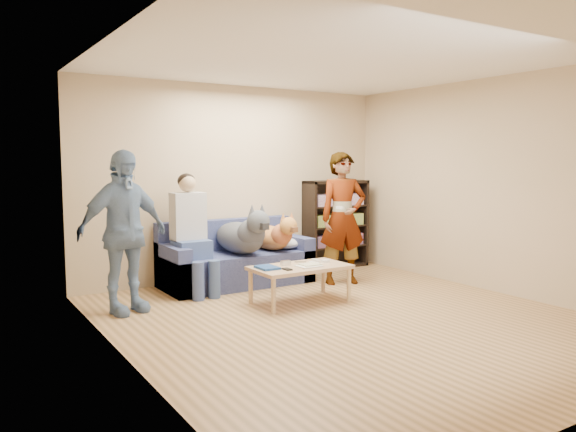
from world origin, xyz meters
TOP-DOWN VIEW (x-y plane):
  - ground at (0.00, 0.00)m, footprint 5.00×5.00m
  - ceiling at (0.00, 0.00)m, footprint 5.00×5.00m
  - wall_back at (0.00, 2.50)m, footprint 4.50×0.00m
  - wall_left at (-2.25, 0.00)m, footprint 0.00×5.00m
  - wall_right at (2.25, 0.00)m, footprint 0.00×5.00m
  - blanket at (0.45, 1.94)m, footprint 0.39×0.33m
  - person_standing_right at (0.96, 1.39)m, footprint 0.71×0.56m
  - person_standing_left at (-1.86, 1.48)m, footprint 1.08×0.66m
  - held_controller at (0.76, 1.19)m, footprint 0.05×0.12m
  - notebook_blue at (-0.46, 0.90)m, footprint 0.20×0.26m
  - papers at (-0.01, 0.75)m, footprint 0.26×0.20m
  - magazine at (0.02, 0.77)m, footprint 0.22×0.17m
  - camera_silver at (-0.18, 0.97)m, footprint 0.11×0.06m
  - controller_a at (0.22, 0.95)m, footprint 0.04×0.13m
  - controller_b at (0.30, 0.87)m, footprint 0.09×0.06m
  - headphone_cup_a at (0.14, 0.83)m, footprint 0.07×0.07m
  - headphone_cup_b at (0.14, 0.91)m, footprint 0.07×0.07m
  - pen_orange at (-0.08, 0.69)m, footprint 0.13×0.06m
  - pen_black at (0.06, 1.03)m, footprint 0.13×0.08m
  - wallet at (-0.31, 0.73)m, footprint 0.07×0.12m
  - sofa at (-0.25, 2.10)m, footprint 1.90×0.85m
  - person_seated at (-0.90, 1.97)m, footprint 0.40×0.73m
  - dog_gray at (-0.25, 1.87)m, footprint 0.46×1.27m
  - dog_tan at (0.23, 1.92)m, footprint 0.37×1.14m
  - coffee_table at (-0.06, 0.85)m, footprint 1.10×0.60m
  - bookshelf at (1.55, 2.33)m, footprint 1.00×0.34m

SIDE VIEW (x-z plane):
  - ground at x=0.00m, z-range 0.00..0.00m
  - sofa at x=-0.25m, z-range -0.13..0.69m
  - coffee_table at x=-0.06m, z-range 0.16..0.58m
  - pen_orange at x=-0.08m, z-range 0.42..0.43m
  - pen_black at x=0.06m, z-range 0.42..0.43m
  - papers at x=-0.01m, z-range 0.42..0.43m
  - wallet at x=-0.31m, z-range 0.42..0.43m
  - headphone_cup_a at x=0.14m, z-range 0.42..0.44m
  - headphone_cup_b at x=0.14m, z-range 0.42..0.44m
  - notebook_blue at x=-0.46m, z-range 0.42..0.45m
  - controller_a at x=0.22m, z-range 0.42..0.45m
  - controller_b at x=0.30m, z-range 0.42..0.45m
  - magazine at x=0.02m, z-range 0.43..0.45m
  - camera_silver at x=-0.18m, z-range 0.42..0.47m
  - blanket at x=0.45m, z-range 0.43..0.56m
  - dog_tan at x=0.23m, z-range 0.35..0.88m
  - dog_gray at x=-0.25m, z-range 0.33..0.99m
  - bookshelf at x=1.55m, z-range 0.03..1.33m
  - person_seated at x=-0.90m, z-range 0.04..1.51m
  - person_standing_right at x=0.96m, z-range 0.00..1.71m
  - person_standing_left at x=-1.86m, z-range 0.00..1.72m
  - held_controller at x=0.76m, z-range 1.00..1.03m
  - wall_back at x=0.00m, z-range -0.95..3.55m
  - wall_left at x=-2.25m, z-range -1.20..3.80m
  - wall_right at x=2.25m, z-range -1.20..3.80m
  - ceiling at x=0.00m, z-range 2.60..2.60m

